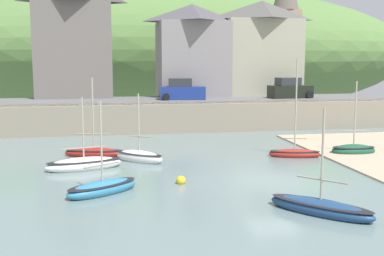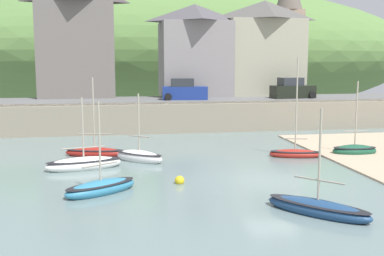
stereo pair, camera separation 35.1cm
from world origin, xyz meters
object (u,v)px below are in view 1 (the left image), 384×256
at_px(waterfront_building_centre, 192,50).
at_px(church_with_spire, 285,25).
at_px(sailboat_tall_mast, 84,164).
at_px(parked_car_by_wall, 290,90).
at_px(parked_car_near_slipway, 182,91).
at_px(sailboat_far_left, 139,157).
at_px(dinghy_open_wooden, 353,150).
at_px(mooring_buoy, 181,181).
at_px(sailboat_white_hull, 295,153).
at_px(sailboat_nearest_shore, 94,152).
at_px(waterfront_building_right, 261,48).
at_px(fishing_boat_green, 103,188).
at_px(waterfront_building_left, 73,36).
at_px(sailboat_blue_trim, 320,207).

height_order(waterfront_building_centre, church_with_spire, church_with_spire).
distance_m(sailboat_tall_mast, parked_car_by_wall, 25.10).
relative_size(waterfront_building_centre, parked_car_near_slipway, 2.14).
bearing_deg(sailboat_far_left, sailboat_tall_mast, -115.40).
relative_size(dinghy_open_wooden, mooring_buoy, 10.20).
height_order(sailboat_white_hull, sailboat_nearest_shore, sailboat_white_hull).
relative_size(waterfront_building_right, sailboat_tall_mast, 2.19).
relative_size(fishing_boat_green, sailboat_nearest_shore, 0.85).
xyz_separation_m(fishing_boat_green, dinghy_open_wooden, (15.79, 6.30, 0.02)).
distance_m(waterfront_building_right, church_with_spire, 6.28).
bearing_deg(fishing_boat_green, dinghy_open_wooden, -11.92).
relative_size(waterfront_building_right, mooring_buoy, 20.18).
xyz_separation_m(waterfront_building_left, church_with_spire, (22.93, 4.00, 1.65)).
relative_size(church_with_spire, parked_car_near_slipway, 3.40).
xyz_separation_m(sailboat_tall_mast, sailboat_blue_trim, (9.47, -9.49, -0.03)).
relative_size(waterfront_building_centre, church_with_spire, 0.63).
height_order(church_with_spire, fishing_boat_green, church_with_spire).
distance_m(fishing_boat_green, mooring_buoy, 3.90).
distance_m(sailboat_white_hull, sailboat_nearest_shore, 12.56).
bearing_deg(sailboat_far_left, waterfront_building_right, 94.24).
relative_size(church_with_spire, sailboat_blue_trim, 3.35).
bearing_deg(parked_car_near_slipway, waterfront_building_left, 161.86).
bearing_deg(mooring_buoy, sailboat_tall_mast, 140.19).
height_order(waterfront_building_right, fishing_boat_green, waterfront_building_right).
distance_m(waterfront_building_centre, church_with_spire, 12.37).
relative_size(sailboat_far_left, parked_car_near_slipway, 0.99).
bearing_deg(sailboat_far_left, waterfront_building_centre, 110.76).
xyz_separation_m(church_with_spire, parked_car_near_slipway, (-13.11, -8.50, -6.69)).
bearing_deg(parked_car_by_wall, waterfront_building_right, 100.87).
bearing_deg(sailboat_nearest_shore, waterfront_building_centre, 76.81).
height_order(sailboat_blue_trim, parked_car_by_wall, parked_car_by_wall).
bearing_deg(sailboat_white_hull, mooring_buoy, -132.53).
height_order(waterfront_building_left, parked_car_by_wall, waterfront_building_left).
relative_size(sailboat_white_hull, fishing_boat_green, 1.44).
xyz_separation_m(fishing_boat_green, mooring_buoy, (3.75, 1.06, -0.11)).
bearing_deg(sailboat_tall_mast, church_with_spire, 35.29).
xyz_separation_m(waterfront_building_centre, dinghy_open_wooden, (6.91, -19.87, -6.75)).
relative_size(waterfront_building_left, dinghy_open_wooden, 2.36).
bearing_deg(dinghy_open_wooden, sailboat_tall_mast, -171.72).
distance_m(church_with_spire, sailboat_tall_mast, 34.28).
xyz_separation_m(sailboat_tall_mast, parked_car_near_slipway, (8.15, 16.61, 2.93)).
height_order(waterfront_building_left, sailboat_far_left, waterfront_building_left).
distance_m(sailboat_nearest_shore, dinghy_open_wooden, 16.53).
bearing_deg(sailboat_far_left, church_with_spire, 92.33).
height_order(sailboat_far_left, parked_car_near_slipway, parked_car_near_slipway).
bearing_deg(waterfront_building_right, fishing_boat_green, -121.67).
height_order(sailboat_tall_mast, dinghy_open_wooden, dinghy_open_wooden).
relative_size(sailboat_white_hull, sailboat_tall_mast, 1.43).
bearing_deg(dinghy_open_wooden, mooring_buoy, -152.42).
height_order(sailboat_white_hull, dinghy_open_wooden, sailboat_white_hull).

